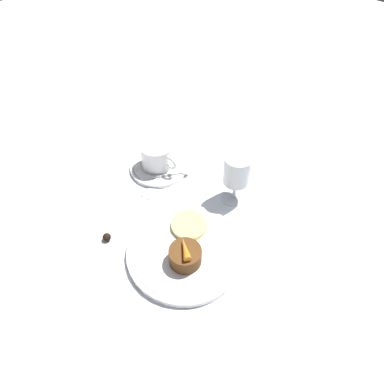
{
  "coord_description": "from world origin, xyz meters",
  "views": [
    {
      "loc": [
        0.28,
        -0.38,
        0.67
      ],
      "look_at": [
        -0.09,
        0.06,
        0.04
      ],
      "focal_mm": 35.0,
      "sensor_mm": 36.0,
      "label": 1
    }
  ],
  "objects_px": {
    "coffee_cup": "(157,155)",
    "dessert_cake": "(185,256)",
    "fork": "(138,204)",
    "wine_glass": "(237,172)",
    "dinner_plate": "(185,251)"
  },
  "relations": [
    {
      "from": "wine_glass",
      "to": "fork",
      "type": "xyz_separation_m",
      "value": [
        -0.16,
        -0.16,
        -0.08
      ]
    },
    {
      "from": "dinner_plate",
      "to": "wine_glass",
      "type": "distance_m",
      "value": 0.21
    },
    {
      "from": "fork",
      "to": "dessert_cake",
      "type": "height_order",
      "value": "dessert_cake"
    },
    {
      "from": "wine_glass",
      "to": "fork",
      "type": "height_order",
      "value": "wine_glass"
    },
    {
      "from": "fork",
      "to": "dessert_cake",
      "type": "relative_size",
      "value": 2.92
    },
    {
      "from": "fork",
      "to": "coffee_cup",
      "type": "bearing_deg",
      "value": 112.92
    },
    {
      "from": "coffee_cup",
      "to": "dessert_cake",
      "type": "height_order",
      "value": "coffee_cup"
    },
    {
      "from": "wine_glass",
      "to": "dessert_cake",
      "type": "relative_size",
      "value": 1.93
    },
    {
      "from": "dessert_cake",
      "to": "wine_glass",
      "type": "bearing_deg",
      "value": 98.44
    },
    {
      "from": "dinner_plate",
      "to": "wine_glass",
      "type": "height_order",
      "value": "wine_glass"
    },
    {
      "from": "dinner_plate",
      "to": "coffee_cup",
      "type": "distance_m",
      "value": 0.27
    },
    {
      "from": "fork",
      "to": "dessert_cake",
      "type": "distance_m",
      "value": 0.2
    },
    {
      "from": "coffee_cup",
      "to": "wine_glass",
      "type": "relative_size",
      "value": 0.82
    },
    {
      "from": "wine_glass",
      "to": "fork",
      "type": "relative_size",
      "value": 0.66
    },
    {
      "from": "dinner_plate",
      "to": "dessert_cake",
      "type": "bearing_deg",
      "value": -47.3
    }
  ]
}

